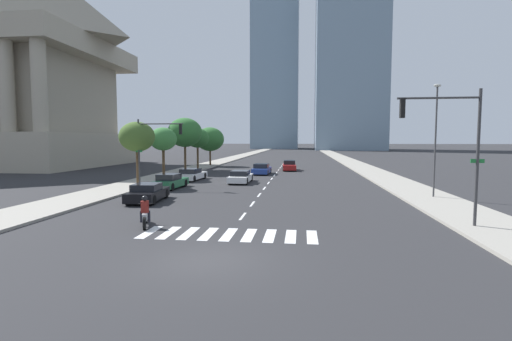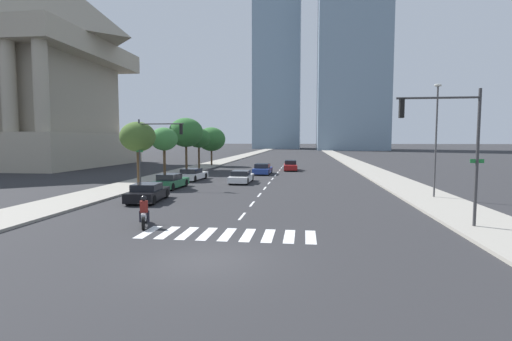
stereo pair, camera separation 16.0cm
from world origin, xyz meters
name	(u,v)px [view 1 (the left image)]	position (x,y,z in m)	size (l,w,h in m)	color
ground_plane	(209,260)	(0.00, 0.00, 0.00)	(800.00, 800.00, 0.00)	#28282B
sidewalk_east	(384,177)	(12.02, 30.00, 0.07)	(4.00, 260.00, 0.15)	gray
sidewalk_west	(170,175)	(-12.02, 30.00, 0.07)	(4.00, 260.00, 0.15)	gray
crosswalk_near	(229,234)	(0.00, 3.57, 0.00)	(7.65, 2.31, 0.01)	silver
lane_divider_center	(274,175)	(0.00, 31.57, 0.00)	(0.14, 50.00, 0.01)	silver
motorcycle_lead	(145,214)	(-4.26, 4.67, 0.58)	(1.01, 2.06, 1.49)	black
sedan_white_0	(191,175)	(-8.08, 25.21, 0.56)	(2.24, 4.78, 1.20)	silver
sedan_white_1	(241,177)	(-2.70, 23.55, 0.55)	(1.89, 4.73, 1.19)	silver
sedan_green_2	(170,182)	(-7.95, 18.47, 0.58)	(2.00, 4.46, 1.26)	#1E6038
sedan_blue_3	(262,169)	(-1.64, 32.91, 0.58)	(2.04, 4.71, 1.27)	navy
sedan_black_4	(148,193)	(-7.09, 11.70, 0.57)	(2.14, 4.37, 1.22)	black
sedan_red_5	(289,166)	(1.48, 39.04, 0.61)	(1.97, 4.81, 1.34)	maroon
traffic_signal_near	(449,134)	(9.84, 5.98, 4.38)	(3.93, 0.28, 6.27)	#333335
traffic_signal_far	(155,140)	(-9.33, 18.90, 4.06)	(4.29, 0.28, 5.73)	#333335
street_lamp_east	(436,132)	(12.32, 15.21, 4.64)	(0.50, 0.24, 7.78)	#3F3F42
street_tree_nearest	(137,137)	(-11.22, 19.47, 4.37)	(3.08, 3.08, 5.55)	#4C3823
street_tree_second	(163,139)	(-11.22, 25.80, 4.18)	(2.82, 2.82, 5.26)	#4C3823
street_tree_third	(185,133)	(-11.22, 33.27, 5.02)	(4.22, 4.22, 6.67)	#4C3823
street_tree_fourth	(198,138)	(-11.22, 39.01, 4.37)	(3.20, 3.20, 5.60)	#4C3823
street_tree_fifth	(210,139)	(-11.22, 46.26, 4.22)	(4.40, 4.40, 5.95)	#4C3823
war_memorial	(22,55)	(-40.27, 43.17, 17.38)	(26.05, 26.05, 33.77)	#A89E89
office_tower_left_skyline	(276,32)	(-9.52, 173.50, 55.65)	(21.62, 27.42, 119.36)	#7A93A8
office_tower_center_skyline	(351,25)	(22.34, 148.16, 50.16)	(27.53, 22.98, 101.37)	#7A93A8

